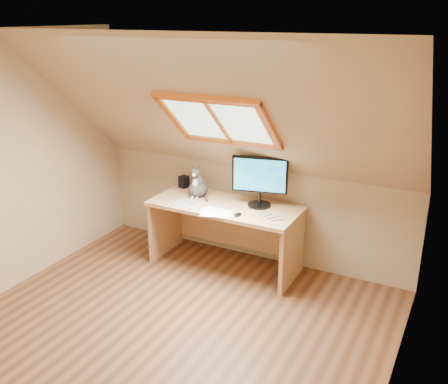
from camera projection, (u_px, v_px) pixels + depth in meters
The scene contains 10 objects.
ground at pixel (160, 340), 4.06m from camera, with size 3.50×3.50×0.00m, color brown.
room_shell at pixel (143, 176), 3.50m from camera, with size 3.52×3.52×2.41m.
desk at pixel (228, 222), 5.16m from camera, with size 1.53×0.67×0.70m.
monitor at pixel (260, 178), 4.88m from camera, with size 0.55×0.23×0.51m.
cat at pixel (198, 185), 5.19m from camera, with size 0.22×0.25×0.36m.
desk_speaker at pixel (184, 182), 5.50m from camera, with size 0.09×0.09×0.13m, color black.
graphics_tablet at pixel (188, 204), 5.02m from camera, with size 0.27×0.19×0.01m, color #B2B2B7.
mouse at pixel (238, 215), 4.73m from camera, with size 0.05×0.09×0.03m, color black.
papers at pixel (212, 212), 4.82m from camera, with size 0.33×0.27×0.00m.
cables at pixel (260, 215), 4.74m from camera, with size 0.51×0.26×0.01m.
Camera 1 is at (2.05, -2.79, 2.51)m, focal length 40.00 mm.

